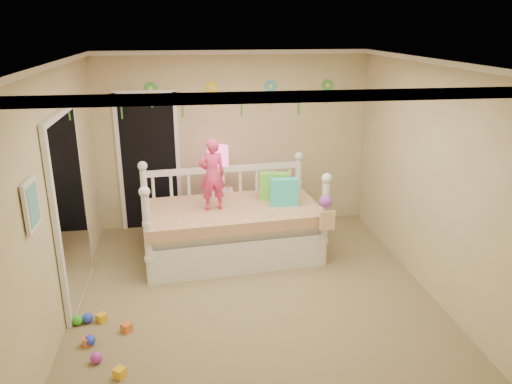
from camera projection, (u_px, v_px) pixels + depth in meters
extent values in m
cube|color=#7F684C|center=(255.00, 296.00, 5.64)|extent=(4.00, 4.50, 0.01)
cube|color=white|center=(255.00, 62.00, 4.80)|extent=(4.00, 4.50, 0.01)
cube|color=tan|center=(234.00, 141.00, 7.33)|extent=(4.00, 0.01, 2.60)
cube|color=tan|center=(57.00, 197.00, 4.95)|extent=(0.01, 4.50, 2.60)
cube|color=tan|center=(433.00, 180.00, 5.49)|extent=(0.01, 4.50, 2.60)
cube|color=#2AD4BB|center=(284.00, 192.00, 6.41)|extent=(0.36, 0.13, 0.36)
cube|color=#72E044|center=(275.00, 186.00, 6.62)|extent=(0.42, 0.23, 0.37)
imported|color=#EF3673|center=(212.00, 175.00, 6.18)|extent=(0.37, 0.28, 0.92)
cube|color=white|center=(219.00, 212.00, 7.20)|extent=(0.41, 0.32, 0.68)
sphere|color=#CE1B57|center=(219.00, 185.00, 7.06)|extent=(0.18, 0.18, 0.18)
cylinder|color=#CE1B57|center=(218.00, 172.00, 7.00)|extent=(0.03, 0.03, 0.37)
cylinder|color=#FF4C97|center=(218.00, 156.00, 6.92)|extent=(0.30, 0.30, 0.28)
cube|color=black|center=(149.00, 161.00, 7.23)|extent=(0.90, 0.04, 2.07)
cube|color=white|center=(71.00, 210.00, 5.32)|extent=(0.07, 1.30, 2.10)
cube|color=white|center=(31.00, 205.00, 4.03)|extent=(0.05, 0.34, 0.42)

